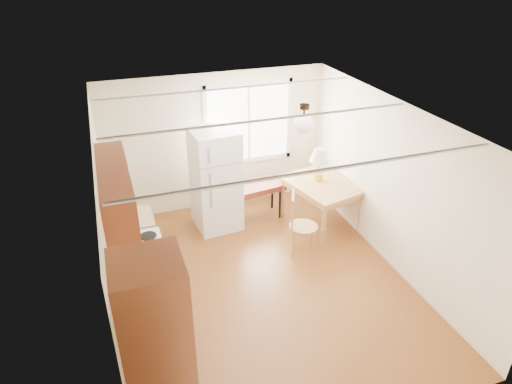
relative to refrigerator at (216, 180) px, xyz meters
name	(u,v)px	position (x,y,z in m)	size (l,w,h in m)	color
room_shell	(264,209)	(0.22, -1.76, 0.37)	(4.60, 5.60, 2.62)	#5A2E12
kitchen_run	(143,290)	(-1.49, -2.40, -0.04)	(0.65, 3.40, 2.20)	brown
window_unit	(249,123)	(0.82, 0.71, 0.67)	(1.64, 0.05, 1.51)	white
pendant_light	(304,123)	(0.92, -1.36, 1.35)	(0.26, 0.26, 0.40)	black
refrigerator	(216,180)	(0.00, 0.00, 0.00)	(0.78, 0.78, 1.77)	white
bench	(246,190)	(0.55, 0.06, -0.32)	(1.41, 0.68, 0.63)	maroon
dining_table	(322,188)	(1.72, -0.54, -0.19)	(1.23, 1.47, 0.80)	#A77540
chair	(298,220)	(0.99, -1.19, -0.30)	(0.50, 0.50, 1.02)	#A77540
table_lamp	(320,158)	(1.70, -0.42, 0.33)	(0.33, 0.33, 0.58)	gold
coffee_maker	(142,285)	(-1.50, -2.54, 0.14)	(0.23, 0.26, 0.34)	black
kettle	(134,286)	(-1.58, -2.50, 0.12)	(0.14, 0.14, 0.26)	red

